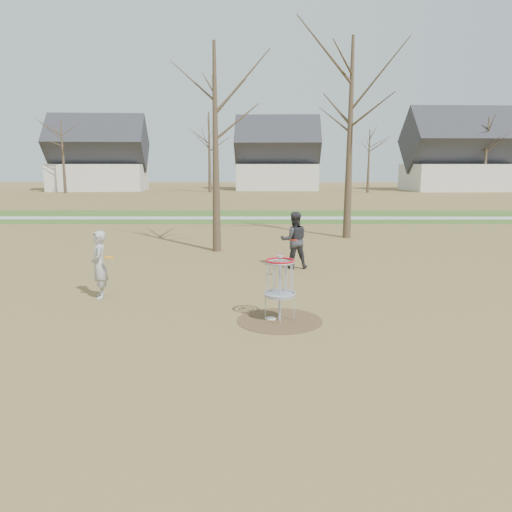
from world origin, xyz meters
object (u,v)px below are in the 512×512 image
(disc_grounded, at_px, (271,319))
(disc_golf_basket, at_px, (280,278))
(player_throwing, at_px, (294,240))
(player_standing, at_px, (99,265))

(disc_grounded, xyz_separation_m, disc_golf_basket, (0.18, -0.08, 0.89))
(disc_grounded, bearing_deg, player_throwing, 80.81)
(player_throwing, bearing_deg, disc_golf_basket, 77.39)
(player_standing, relative_size, disc_grounded, 7.50)
(player_throwing, relative_size, disc_grounded, 8.07)
(player_standing, height_order, player_throwing, player_throwing)
(player_throwing, distance_m, disc_golf_basket, 5.41)
(player_standing, distance_m, disc_golf_basket, 4.67)
(player_standing, xyz_separation_m, disc_golf_basket, (4.31, -1.81, 0.09))
(player_standing, bearing_deg, disc_golf_basket, 49.91)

